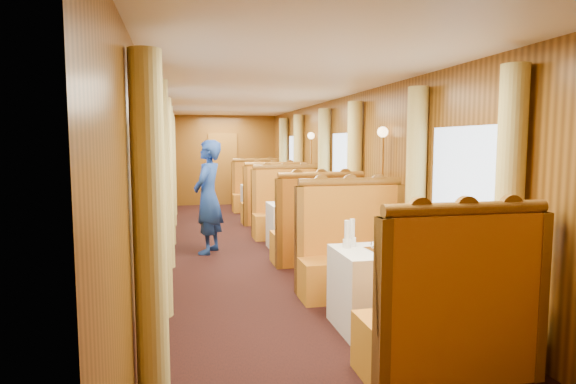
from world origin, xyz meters
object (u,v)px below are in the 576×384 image
object	(u,v)px
table_mid	(301,226)
banquette_far_aft	(258,194)
banquette_near_aft	(354,258)
banquette_near_fwd	(450,322)
steward	(208,197)
banquette_mid_fwd	(318,234)
table_far	(264,201)
passenger	(290,198)
teapot_left	(378,246)
banquette_mid_aft	(287,214)
table_near	(391,288)
rose_vase_mid	(302,193)
fruit_plate	(431,248)
teapot_right	(399,245)
rose_vase_far	(266,177)
tea_tray	(385,249)
teapot_back	(384,242)
banquette_far_fwd	(273,204)

from	to	relation	value
table_mid	banquette_far_aft	size ratio (longest dim) A/B	0.78
banquette_near_aft	banquette_near_fwd	bearing A→B (deg)	-90.00
table_mid	steward	bearing A→B (deg)	-179.62
banquette_mid_fwd	steward	distance (m)	1.87
table_far	passenger	distance (m)	2.73
banquette_mid_fwd	table_mid	bearing A→B (deg)	90.00
teapot_left	steward	distance (m)	3.82
banquette_mid_aft	table_near	bearing A→B (deg)	-90.00
banquette_near_aft	rose_vase_mid	bearing A→B (deg)	89.81
banquette_near_fwd	table_mid	world-z (taller)	banquette_near_fwd
table_far	fruit_plate	distance (m)	7.13
teapot_right	steward	bearing A→B (deg)	117.67
teapot_left	rose_vase_far	world-z (taller)	rose_vase_far
banquette_near_aft	banquette_mid_aft	bearing A→B (deg)	90.00
table_far	rose_vase_far	size ratio (longest dim) A/B	2.92
banquette_mid_aft	teapot_right	world-z (taller)	banquette_mid_aft
table_near	passenger	distance (m)	4.31
table_mid	fruit_plate	distance (m)	3.65
teapot_left	steward	world-z (taller)	steward
steward	banquette_near_fwd	bearing A→B (deg)	42.40
banquette_near_fwd	tea_tray	xyz separation A→B (m)	(-0.08, 0.99, 0.33)
teapot_back	fruit_plate	xyz separation A→B (m)	(0.41, -0.14, -0.05)
banquette_far_fwd	teapot_left	world-z (taller)	banquette_far_fwd
tea_tray	passenger	distance (m)	4.33
banquette_mid_aft	table_far	bearing A→B (deg)	90.00
banquette_mid_aft	banquette_far_aft	xyz separation A→B (m)	(0.00, 3.50, 0.00)
steward	tea_tray	bearing A→B (deg)	46.00
fruit_plate	steward	size ratio (longest dim) A/B	0.12
table_mid	table_far	distance (m)	3.50
table_near	banquette_far_fwd	distance (m)	5.99
teapot_right	rose_vase_mid	size ratio (longest dim) A/B	0.42
teapot_right	fruit_plate	xyz separation A→B (m)	(0.32, -0.00, -0.04)
table_mid	banquette_far_aft	distance (m)	4.51
banquette_far_fwd	teapot_right	world-z (taller)	banquette_far_fwd
banquette_near_aft	steward	bearing A→B (deg)	121.27
banquette_far_fwd	tea_tray	size ratio (longest dim) A/B	3.94
banquette_near_aft	teapot_back	world-z (taller)	banquette_near_aft
table_far	teapot_right	xyz separation A→B (m)	(0.02, -7.11, 0.44)
banquette_far_aft	rose_vase_far	world-z (taller)	banquette_far_aft
teapot_left	teapot_back	distance (m)	0.15
rose_vase_far	banquette_far_aft	bearing A→B (deg)	91.94
banquette_near_aft	table_far	xyz separation A→B (m)	(0.00, 5.99, -0.05)
banquette_near_fwd	tea_tray	distance (m)	1.05
banquette_mid_fwd	rose_vase_mid	world-z (taller)	banquette_mid_fwd
banquette_mid_fwd	table_far	xyz separation A→B (m)	(0.00, 4.51, -0.05)
teapot_right	rose_vase_mid	xyz separation A→B (m)	(-0.01, 3.57, 0.12)
banquette_near_fwd	rose_vase_mid	size ratio (longest dim) A/B	3.72
banquette_near_fwd	passenger	bearing A→B (deg)	90.00
passenger	steward	bearing A→B (deg)	-151.72
table_far	passenger	world-z (taller)	passenger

